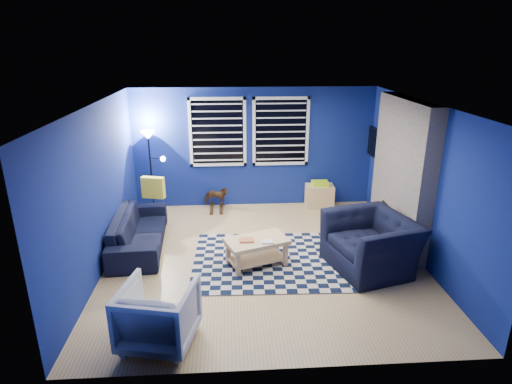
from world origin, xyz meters
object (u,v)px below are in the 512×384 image
armchair_bent (158,314)px  armchair_big (371,243)px  tv (377,145)px  cabinet (319,196)px  rocking_horse (216,197)px  floor_lamp (150,146)px  coffee_table (257,247)px  sofa (139,231)px

armchair_bent → armchair_big: bearing=-139.9°
tv → cabinet: (-1.07, 0.25, -1.15)m
tv → armchair_bent: bearing=-134.1°
rocking_horse → floor_lamp: (-1.29, 0.01, 1.10)m
rocking_horse → coffee_table: size_ratio=0.47×
coffee_table → armchair_bent: bearing=-125.6°
sofa → armchair_bent: bearing=-167.8°
rocking_horse → floor_lamp: 1.69m
armchair_big → armchair_bent: size_ratio=1.54×
armchair_big → rocking_horse: bearing=-153.0°
floor_lamp → armchair_big: bearing=-35.2°
cabinet → armchair_bent: bearing=-120.7°
cabinet → floor_lamp: (-3.48, -0.00, 1.13)m
armchair_big → armchair_bent: armchair_big is taller
armchair_bent → cabinet: (2.76, 4.20, -0.13)m
armchair_bent → cabinet: bearing=-110.7°
armchair_big → coffee_table: size_ratio=1.19×
sofa → floor_lamp: (-0.00, 1.66, 1.08)m
armchair_bent → cabinet: armchair_bent is taller
armchair_big → tv: bearing=145.0°
tv → floor_lamp: bearing=176.9°
rocking_horse → sofa: bearing=149.5°
coffee_table → floor_lamp: bearing=128.8°
floor_lamp → rocking_horse: bearing=-0.6°
cabinet → sofa: bearing=-151.8°
sofa → rocking_horse: bearing=-41.4°
rocking_horse → armchair_bent: bearing=179.6°
armchair_big → sofa: bearing=-120.7°
armchair_bent → coffee_table: bearing=-113.0°
armchair_big → floor_lamp: 4.67m
armchair_big → cabinet: 2.65m
armchair_bent → cabinet: 5.03m
sofa → armchair_big: armchair_big is taller
sofa → cabinet: size_ratio=3.42×
sofa → floor_lamp: 1.99m
sofa → coffee_table: sofa is taller
tv → armchair_bent: size_ratio=1.20×
armchair_big → coffee_table: bearing=-112.0°
tv → rocking_horse: size_ratio=1.96×
rocking_horse → coffee_table: bearing=-156.9°
tv → armchair_big: size_ratio=0.78×
armchair_bent → floor_lamp: 4.38m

